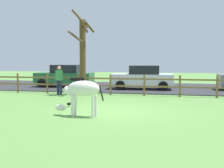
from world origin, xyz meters
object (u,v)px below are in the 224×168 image
zebra (82,91)px  visitor_near_fence (59,79)px  crow_on_grass (69,104)px  parked_car_white (143,77)px  parked_car_green (65,76)px  bare_tree (83,54)px

zebra → visitor_near_fence: 6.61m
crow_on_grass → parked_car_white: (2.42, 7.39, 0.72)m
crow_on_grass → visitor_near_fence: (-2.00, 3.86, 0.78)m
parked_car_white → parked_car_green: same height
crow_on_grass → visitor_near_fence: bearing=117.3°
parked_car_white → visitor_near_fence: 5.65m
visitor_near_fence → parked_car_green: bearing=106.3°
parked_car_white → parked_car_green: bearing=175.7°
crow_on_grass → parked_car_white: 7.80m
zebra → parked_car_green: parked_car_green is taller
bare_tree → parked_car_green: bearing=124.1°
crow_on_grass → bare_tree: bearing=99.3°
parked_car_white → bare_tree: bearing=-133.8°
parked_car_white → zebra: bearing=-97.4°
visitor_near_fence → zebra: bearing=-61.1°
zebra → parked_car_green: (-4.35, 9.74, -0.08)m
zebra → visitor_near_fence: (-3.20, 5.79, -0.02)m
bare_tree → visitor_near_fence: bare_tree is taller
parked_car_white → parked_car_green: size_ratio=1.00×
bare_tree → zebra: (1.88, -6.08, -1.40)m
bare_tree → crow_on_grass: bearing=-80.7°
bare_tree → visitor_near_fence: bearing=-167.3°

